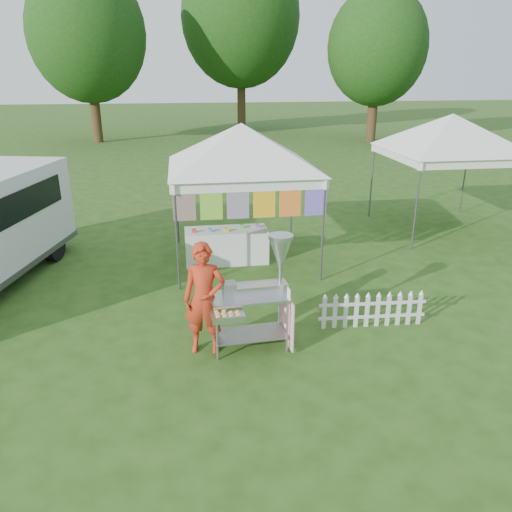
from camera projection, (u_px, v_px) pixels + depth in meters
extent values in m
plane|color=#274814|center=(270.00, 336.00, 8.04)|extent=(120.00, 120.00, 0.00)
cylinder|color=#59595E|center=(177.00, 238.00, 9.40)|extent=(0.04, 0.04, 2.10)
cylinder|color=#59595E|center=(323.00, 231.00, 9.80)|extent=(0.04, 0.04, 2.10)
cylinder|color=#59595E|center=(177.00, 201.00, 12.03)|extent=(0.04, 0.04, 2.10)
cylinder|color=#59595E|center=(292.00, 197.00, 12.43)|extent=(0.04, 0.04, 2.10)
cube|color=white|center=(251.00, 186.00, 9.26)|extent=(3.00, 0.03, 0.22)
cube|color=white|center=(234.00, 160.00, 11.89)|extent=(3.00, 0.03, 0.22)
pyramid|color=white|center=(241.00, 123.00, 10.23)|extent=(4.24, 4.24, 0.90)
cylinder|color=#59595E|center=(251.00, 182.00, 9.24)|extent=(3.00, 0.03, 0.03)
cube|color=orange|center=(184.00, 203.00, 9.19)|extent=(0.42, 0.01, 0.70)
cube|color=green|center=(211.00, 202.00, 9.25)|extent=(0.42, 0.01, 0.70)
cube|color=#2EAFA2|center=(238.00, 201.00, 9.32)|extent=(0.42, 0.01, 0.70)
cube|color=orange|center=(264.00, 200.00, 9.39)|extent=(0.42, 0.01, 0.70)
cube|color=red|center=(290.00, 199.00, 9.46)|extent=(0.42, 0.01, 0.70)
cube|color=#AD18A3|center=(316.00, 198.00, 9.53)|extent=(0.42, 0.01, 0.70)
cylinder|color=#59595E|center=(416.00, 206.00, 11.56)|extent=(0.04, 0.04, 2.10)
cylinder|color=#59595E|center=(372.00, 181.00, 14.19)|extent=(0.04, 0.04, 2.10)
cylinder|color=#59595E|center=(464.00, 178.00, 14.58)|extent=(0.04, 0.04, 2.10)
cube|color=white|center=(479.00, 164.00, 11.42)|extent=(3.00, 0.03, 0.22)
cube|color=white|center=(423.00, 146.00, 14.05)|extent=(3.00, 0.03, 0.22)
pyramid|color=white|center=(453.00, 114.00, 12.38)|extent=(4.24, 4.24, 0.90)
cylinder|color=#59595E|center=(480.00, 160.00, 11.39)|extent=(3.00, 0.03, 0.03)
cylinder|color=#311C11|center=(95.00, 107.00, 28.73)|extent=(0.56, 0.56, 3.96)
ellipsoid|color=#225317|center=(87.00, 34.00, 27.37)|extent=(6.40, 6.40, 7.36)
cylinder|color=#311C11|center=(241.00, 95.00, 33.53)|extent=(0.56, 0.56, 4.84)
ellipsoid|color=#225317|center=(241.00, 17.00, 31.87)|extent=(7.60, 7.60, 8.74)
cylinder|color=#311C11|center=(372.00, 111.00, 29.18)|extent=(0.56, 0.56, 3.52)
ellipsoid|color=#225317|center=(378.00, 47.00, 27.98)|extent=(5.60, 5.60, 6.44)
cylinder|color=gray|center=(217.00, 334.00, 7.24)|extent=(0.04, 0.04, 0.87)
cylinder|color=gray|center=(287.00, 326.00, 7.44)|extent=(0.04, 0.04, 0.87)
cylinder|color=gray|center=(213.00, 319.00, 7.67)|extent=(0.04, 0.04, 0.87)
cylinder|color=gray|center=(279.00, 312.00, 7.88)|extent=(0.04, 0.04, 0.87)
cube|color=gray|center=(250.00, 334.00, 7.63)|extent=(1.13, 0.61, 0.01)
cube|color=#B7B7BC|center=(249.00, 297.00, 7.41)|extent=(1.19, 0.65, 0.04)
cube|color=#B7B7BC|center=(260.00, 289.00, 7.45)|extent=(0.83, 0.29, 0.14)
cube|color=gray|center=(229.00, 289.00, 7.35)|extent=(0.21, 0.22, 0.21)
cylinder|color=gray|center=(280.00, 266.00, 7.39)|extent=(0.05, 0.05, 0.87)
cone|color=#B7B7BC|center=(281.00, 251.00, 7.31)|extent=(0.37, 0.37, 0.39)
cylinder|color=#B7B7BC|center=(281.00, 237.00, 7.23)|extent=(0.39, 0.39, 0.06)
cube|color=#B7B7BC|center=(228.00, 316.00, 7.03)|extent=(0.48, 0.32, 0.10)
cube|color=#FFABBA|center=(287.00, 319.00, 7.67)|extent=(0.06, 0.72, 0.78)
cube|color=white|center=(289.00, 294.00, 7.22)|extent=(0.02, 0.14, 0.17)
imported|color=#B42E16|center=(204.00, 299.00, 7.34)|extent=(0.69, 0.51, 1.73)
cube|color=silver|center=(24.00, 217.00, 11.55)|extent=(2.07, 1.16, 0.93)
cube|color=black|center=(26.00, 203.00, 9.70)|extent=(0.68, 2.76, 0.57)
cube|color=black|center=(27.00, 181.00, 11.63)|extent=(1.71, 0.44, 0.57)
cylinder|color=black|center=(54.00, 245.00, 11.11)|extent=(0.38, 0.73, 0.70)
cube|color=silver|center=(324.00, 313.00, 8.18)|extent=(0.07, 0.02, 0.56)
cube|color=silver|center=(335.00, 313.00, 8.19)|extent=(0.07, 0.02, 0.56)
cube|color=silver|center=(346.00, 312.00, 8.21)|extent=(0.07, 0.02, 0.56)
cube|color=silver|center=(356.00, 312.00, 8.22)|extent=(0.07, 0.02, 0.56)
cube|color=silver|center=(367.00, 311.00, 8.24)|extent=(0.07, 0.02, 0.56)
cube|color=silver|center=(378.00, 311.00, 8.25)|extent=(0.07, 0.02, 0.56)
cube|color=silver|center=(388.00, 310.00, 8.27)|extent=(0.07, 0.02, 0.56)
cube|color=silver|center=(399.00, 310.00, 8.29)|extent=(0.07, 0.02, 0.56)
cube|color=silver|center=(409.00, 310.00, 8.30)|extent=(0.07, 0.02, 0.56)
cube|color=silver|center=(420.00, 309.00, 8.32)|extent=(0.07, 0.02, 0.56)
cube|color=silver|center=(372.00, 317.00, 8.28)|extent=(1.80, 0.12, 0.05)
cube|color=silver|center=(373.00, 304.00, 8.20)|extent=(1.80, 0.12, 0.05)
cube|color=white|center=(226.00, 246.00, 11.03)|extent=(1.80, 0.70, 0.75)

